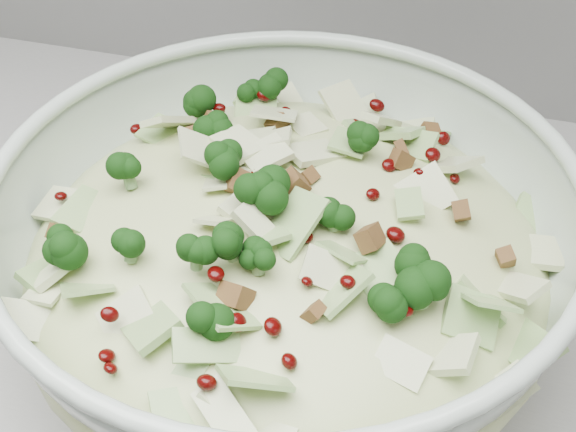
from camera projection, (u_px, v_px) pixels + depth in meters
name	position (u px, v px, depth m)	size (l,w,h in m)	color
mixing_bowl	(286.00, 264.00, 0.58)	(0.41, 0.41, 0.16)	#ACBEAF
salad	(286.00, 237.00, 0.56)	(0.42, 0.42, 0.16)	#C3C888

